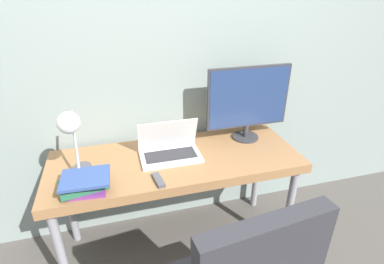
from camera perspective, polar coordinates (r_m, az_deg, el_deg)
name	(u,v)px	position (r m, az deg, el deg)	size (l,w,h in m)	color
wall_back	(161,53)	(2.00, -5.87, 14.69)	(8.00, 0.05, 2.60)	gray
desk	(176,167)	(1.91, -3.03, -6.64)	(1.55, 0.59, 0.73)	#996B42
laptop	(170,149)	(1.88, -4.30, -3.23)	(0.37, 0.23, 0.23)	silver
monitor	(248,100)	(2.03, 10.67, 5.95)	(0.57, 0.18, 0.51)	#333338
desk_lamp	(71,130)	(1.61, -22.12, 0.43)	(0.11, 0.27, 0.42)	#4C4C51
book_stack	(85,183)	(1.67, -19.76, -9.13)	(0.27, 0.20, 0.09)	#753384
tv_remote	(159,180)	(1.67, -6.40, -9.07)	(0.06, 0.14, 0.02)	#4C4C51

